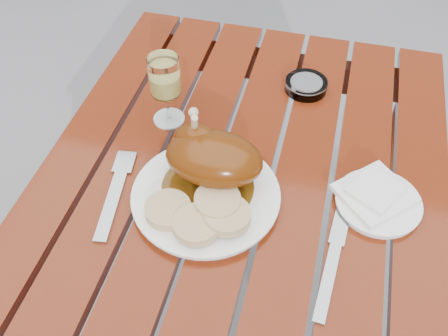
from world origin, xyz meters
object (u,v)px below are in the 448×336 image
(wine_glass, at_px, (166,91))
(side_plate, at_px, (378,203))
(table, at_px, (230,299))
(dinner_plate, at_px, (206,196))
(ashtray, at_px, (306,85))

(wine_glass, height_order, side_plate, wine_glass)
(table, height_order, dinner_plate, dinner_plate)
(table, xyz_separation_m, side_plate, (0.26, 0.07, 0.38))
(table, bearing_deg, wine_glass, 134.02)
(dinner_plate, bearing_deg, ashtray, 69.78)
(side_plate, xyz_separation_m, ashtray, (-0.18, 0.30, 0.01))
(side_plate, height_order, ashtray, ashtray)
(wine_glass, distance_m, ashtray, 0.33)
(dinner_plate, height_order, side_plate, dinner_plate)
(wine_glass, xyz_separation_m, ashtray, (0.28, 0.18, -0.07))
(table, height_order, ashtray, ashtray)
(dinner_plate, xyz_separation_m, side_plate, (0.32, 0.07, -0.00))
(table, relative_size, wine_glass, 7.45)
(dinner_plate, xyz_separation_m, wine_glass, (-0.14, 0.20, 0.07))
(wine_glass, bearing_deg, table, -45.98)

